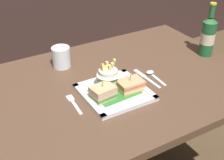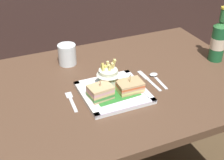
% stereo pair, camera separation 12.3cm
% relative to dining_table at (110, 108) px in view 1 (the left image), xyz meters
% --- Properties ---
extents(dining_table, '(1.18, 0.77, 0.73)m').
position_rel_dining_table_xyz_m(dining_table, '(0.00, 0.00, 0.00)').
color(dining_table, brown).
rests_on(dining_table, ground_plane).
extents(square_plate, '(0.24, 0.24, 0.02)m').
position_rel_dining_table_xyz_m(square_plate, '(-0.02, -0.07, 0.12)').
color(square_plate, white).
rests_on(square_plate, dining_table).
extents(sandwich_half_left, '(0.09, 0.07, 0.07)m').
position_rel_dining_table_xyz_m(sandwich_half_left, '(-0.08, -0.09, 0.15)').
color(sandwich_half_left, tan).
rests_on(sandwich_half_left, square_plate).
extents(sandwich_half_right, '(0.10, 0.07, 0.07)m').
position_rel_dining_table_xyz_m(sandwich_half_right, '(0.04, -0.09, 0.15)').
color(sandwich_half_right, tan).
rests_on(sandwich_half_right, square_plate).
extents(fries_cup, '(0.09, 0.09, 0.11)m').
position_rel_dining_table_xyz_m(fries_cup, '(-0.02, -0.03, 0.18)').
color(fries_cup, silver).
rests_on(fries_cup, square_plate).
extents(beer_bottle, '(0.06, 0.06, 0.25)m').
position_rel_dining_table_xyz_m(beer_bottle, '(0.51, -0.00, 0.21)').
color(beer_bottle, '#1C5C32').
rests_on(beer_bottle, dining_table).
extents(water_glass, '(0.08, 0.08, 0.09)m').
position_rel_dining_table_xyz_m(water_glass, '(-0.11, 0.23, 0.16)').
color(water_glass, silver).
rests_on(water_glass, dining_table).
extents(fork, '(0.03, 0.13, 0.00)m').
position_rel_dining_table_xyz_m(fork, '(-0.18, -0.05, 0.12)').
color(fork, silver).
rests_on(fork, dining_table).
extents(knife, '(0.02, 0.17, 0.00)m').
position_rel_dining_table_xyz_m(knife, '(0.15, -0.03, 0.12)').
color(knife, silver).
rests_on(knife, dining_table).
extents(spoon, '(0.03, 0.13, 0.01)m').
position_rel_dining_table_xyz_m(spoon, '(0.19, -0.03, 0.12)').
color(spoon, silver).
rests_on(spoon, dining_table).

